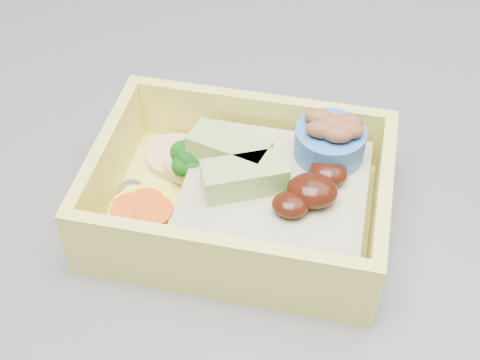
# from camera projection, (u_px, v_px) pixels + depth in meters

# --- Properties ---
(bento_box) EXTENTS (0.18, 0.13, 0.06)m
(bento_box) POSITION_uv_depth(u_px,v_px,m) (249.00, 192.00, 0.40)
(bento_box) COLOR #F3EB64
(bento_box) RESTS_ON island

